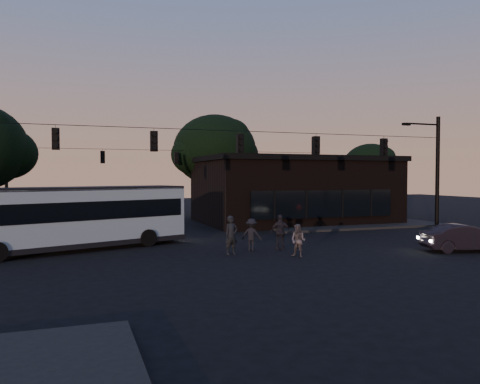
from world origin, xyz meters
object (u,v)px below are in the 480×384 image
object	(u,v)px
pedestrian_a	(231,235)
pedestrian_b	(298,241)
pedestrian_c	(280,232)
bus	(76,215)
pedestrian_d	(252,235)
car	(464,238)
building	(293,190)

from	to	relation	value
pedestrian_a	pedestrian_b	bearing A→B (deg)	-45.45
pedestrian_c	pedestrian_b	bearing A→B (deg)	100.88
bus	pedestrian_d	xyz separation A→B (m)	(8.48, -3.29, -1.01)
car	pedestrian_c	distance (m)	9.34
car	pedestrian_d	bearing A→B (deg)	83.30
pedestrian_c	pedestrian_a	bearing A→B (deg)	23.56
building	pedestrian_b	xyz separation A→B (m)	(-7.25, -15.28, -1.93)
pedestrian_a	pedestrian_d	xyz separation A→B (m)	(1.34, 0.71, -0.12)
pedestrian_c	pedestrian_d	bearing A→B (deg)	5.81
pedestrian_d	building	bearing A→B (deg)	-88.04
car	bus	bearing A→B (deg)	83.08
pedestrian_c	car	bearing A→B (deg)	170.97
car	pedestrian_c	xyz separation A→B (m)	(-8.61, 3.62, 0.23)
bus	pedestrian_a	world-z (taller)	bus
car	pedestrian_d	xyz separation A→B (m)	(-10.14, 3.84, 0.14)
pedestrian_d	car	bearing A→B (deg)	-164.70
bus	pedestrian_a	size ratio (longest dim) A/B	6.24
pedestrian_b	pedestrian_d	xyz separation A→B (m)	(-1.41, 2.47, 0.05)
building	pedestrian_c	distance (m)	14.96
bus	pedestrian_a	bearing A→B (deg)	-48.78
bus	pedestrian_b	distance (m)	11.50
building	pedestrian_d	size ratio (longest dim) A/B	9.31
car	pedestrian_d	distance (m)	10.84
bus	pedestrian_d	bearing A→B (deg)	-40.76
pedestrian_d	bus	bearing A→B (deg)	14.81
bus	car	xyz separation A→B (m)	(18.62, -7.13, -1.15)
car	building	bearing A→B (deg)	19.08
building	pedestrian_d	xyz separation A→B (m)	(-8.67, -12.81, -1.88)
building	bus	bearing A→B (deg)	-150.97
building	car	bearing A→B (deg)	-84.96
pedestrian_b	pedestrian_d	bearing A→B (deg)	172.35
building	car	size ratio (longest dim) A/B	3.68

